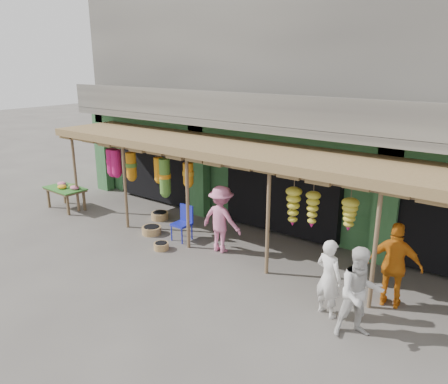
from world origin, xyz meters
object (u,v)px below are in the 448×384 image
Objects in this scene: person_right at (360,293)px; person_vendor at (395,265)px; blue_chair at (184,221)px; person_shopper at (221,219)px; flower_table at (66,189)px; person_front at (329,278)px.

person_vendor is at bearing 42.54° from person_right.
blue_chair is 0.57× the size of person_right.
person_right is at bearing 159.09° from person_shopper.
blue_chair reaches higher than flower_table.
person_right is (0.74, -0.31, 0.07)m from person_front.
person_vendor reaches higher than person_right.
person_front is 0.81m from person_right.
person_right is at bearing 172.78° from person_front.
person_front is 1.46m from person_vendor.
blue_chair is 0.55× the size of person_shopper.
person_shopper reaches higher than flower_table.
blue_chair is at bearing 2.53° from person_front.
person_front is 0.92× the size of person_right.
blue_chair is at bearing -9.12° from person_vendor.
person_right is 4.54m from person_shopper.
person_vendor reaches higher than flower_table.
person_front is at bearing -1.55° from flower_table.
person_vendor is (0.92, 1.12, 0.11)m from person_front.
person_shopper is at bearing 6.62° from flower_table.
flower_table is 10.67m from person_right.
person_right is at bearing -2.95° from flower_table.
person_vendor reaches higher than blue_chair.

